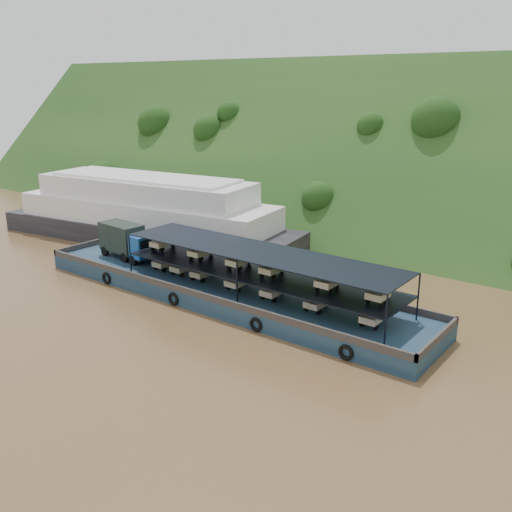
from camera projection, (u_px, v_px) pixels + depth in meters
The scene contains 4 objects.
ground at pixel (253, 310), 43.13m from camera, with size 160.00×160.00×0.00m, color brown.
hillside at pixel (430, 222), 70.53m from camera, with size 140.00×28.00×28.00m, color #163613.
cargo_barge at pixel (217, 284), 45.62m from camera, with size 35.00×7.18×4.54m.
passenger_ferry at pixel (147, 213), 61.51m from camera, with size 35.67×13.75×7.04m.
Camera 1 is at (24.43, -31.73, 16.54)m, focal length 40.00 mm.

